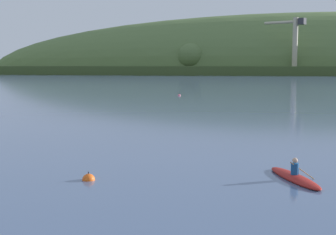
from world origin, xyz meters
The scene contains 5 objects.
far_shoreline_hill centered at (24.95, 227.11, 0.14)m, with size 407.36×107.65×55.68m.
dockside_crane centered at (12.55, 190.08, 11.12)m, with size 15.91×8.83×22.25m.
canoe_with_paddler centered at (5.40, 17.48, 0.10)m, with size 2.42×3.92×1.02m.
mooring_buoy_foreground centered at (-2.85, 15.60, 0.00)m, with size 0.53×0.53×0.61m.
mooring_buoy_off_fishing_boat centered at (-8.85, 66.39, 0.00)m, with size 0.44×0.44×0.52m.
Camera 1 is at (4.38, -2.33, 4.76)m, focal length 50.92 mm.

